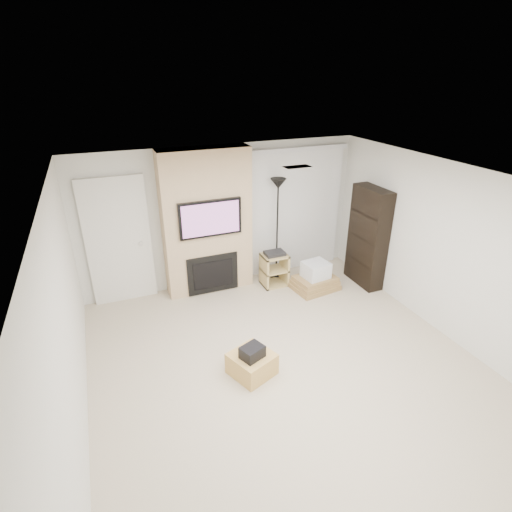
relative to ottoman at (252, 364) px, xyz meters
name	(u,v)px	position (x,y,z in m)	size (l,w,h in m)	color
floor	(290,370)	(0.49, -0.14, -0.15)	(5.00, 5.50, 0.00)	#C4B398
ceiling	(299,185)	(0.49, -0.14, 2.35)	(5.00, 5.50, 0.00)	white
wall_back	(223,216)	(0.49, 2.61, 1.10)	(5.00, 2.50, 0.00)	silver
wall_front	(498,496)	(0.49, -2.89, 1.10)	(5.00, 2.50, 0.00)	silver
wall_left	(65,336)	(-2.01, -0.14, 1.10)	(5.50, 2.50, 0.00)	silver
wall_right	(453,255)	(2.99, -0.14, 1.10)	(5.50, 2.50, 0.00)	silver
hvac_vent	(297,167)	(0.89, 0.66, 2.35)	(0.35, 0.18, 0.01)	silver
ottoman	(252,364)	(0.00, 0.00, 0.00)	(0.50, 0.50, 0.30)	tan
black_bag	(252,352)	(-0.01, -0.05, 0.23)	(0.28, 0.22, 0.16)	black
fireplace_wall	(207,224)	(0.14, 2.40, 1.09)	(1.50, 0.47, 2.50)	tan
entry_door	(119,242)	(-1.31, 2.57, 0.90)	(1.02, 0.11, 2.14)	silver
vertical_blinds	(295,207)	(1.89, 2.55, 1.12)	(1.98, 0.10, 2.37)	silver
floor_lamp	(278,201)	(1.43, 2.36, 1.34)	(0.28, 0.28, 1.90)	black
av_stand	(274,267)	(1.26, 2.06, 0.20)	(0.45, 0.38, 0.66)	tan
box_stack	(315,279)	(1.87, 1.64, 0.05)	(0.84, 0.68, 0.52)	#9E7A47
bookshelf	(368,237)	(2.83, 1.52, 0.75)	(0.30, 0.80, 1.80)	black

